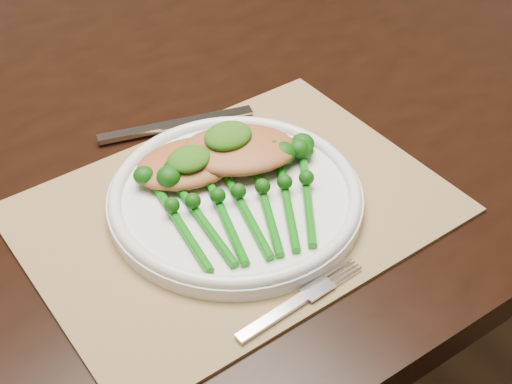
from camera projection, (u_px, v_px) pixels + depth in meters
dining_table at (198, 298)px, 1.16m from camera, size 1.66×1.01×0.75m
placemat at (235, 209)px, 0.77m from camera, size 0.45×0.34×0.00m
dinner_plate at (235, 196)px, 0.76m from camera, size 0.27×0.27×0.02m
knife at (161, 127)px, 0.87m from camera, size 0.19×0.08×0.01m
fork at (308, 295)px, 0.67m from camera, size 0.15×0.02×0.00m
chicken_fillet_left at (189, 163)px, 0.78m from camera, size 0.14×0.11×0.02m
chicken_fillet_right at (239, 149)px, 0.79m from camera, size 0.16×0.14×0.03m
pesto_dollop_left at (189, 159)px, 0.76m from camera, size 0.05×0.04×0.02m
pesto_dollop_right at (228, 136)px, 0.78m from camera, size 0.06×0.05×0.02m
broccolini_bundle at (245, 211)px, 0.73m from camera, size 0.21×0.22×0.04m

